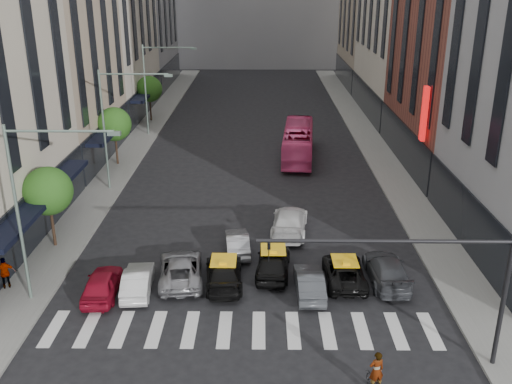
{
  "coord_description": "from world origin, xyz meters",
  "views": [
    {
      "loc": [
        0.7,
        -21.04,
        15.46
      ],
      "look_at": [
        0.39,
        9.06,
        4.0
      ],
      "focal_mm": 40.0,
      "sensor_mm": 36.0,
      "label": 1
    }
  ],
  "objects_px": {
    "streetlamp_near": "(34,192)",
    "streetlamp_mid": "(116,114)",
    "taxi_center": "(273,262)",
    "pedestrian_far": "(5,273)",
    "streetlamp_far": "(154,78)",
    "car_white_front": "(138,280)",
    "car_red": "(102,284)",
    "taxi_left": "(224,272)",
    "bus": "(298,142)"
  },
  "relations": [
    {
      "from": "car_white_front",
      "to": "bus",
      "type": "distance_m",
      "value": 25.4
    },
    {
      "from": "streetlamp_near",
      "to": "streetlamp_mid",
      "type": "xyz_separation_m",
      "value": [
        0.0,
        16.0,
        0.0
      ]
    },
    {
      "from": "car_white_front",
      "to": "taxi_center",
      "type": "height_order",
      "value": "taxi_center"
    },
    {
      "from": "car_red",
      "to": "taxi_center",
      "type": "relative_size",
      "value": 0.91
    },
    {
      "from": "car_red",
      "to": "taxi_left",
      "type": "distance_m",
      "value": 6.3
    },
    {
      "from": "streetlamp_far",
      "to": "car_red",
      "type": "bearing_deg",
      "value": -85.3
    },
    {
      "from": "taxi_left",
      "to": "bus",
      "type": "bearing_deg",
      "value": -107.05
    },
    {
      "from": "pedestrian_far",
      "to": "taxi_center",
      "type": "bearing_deg",
      "value": 161.03
    },
    {
      "from": "streetlamp_near",
      "to": "bus",
      "type": "bearing_deg",
      "value": 60.04
    },
    {
      "from": "car_red",
      "to": "bus",
      "type": "relative_size",
      "value": 0.38
    },
    {
      "from": "taxi_left",
      "to": "car_red",
      "type": "bearing_deg",
      "value": 7.73
    },
    {
      "from": "car_red",
      "to": "car_white_front",
      "type": "height_order",
      "value": "car_red"
    },
    {
      "from": "bus",
      "to": "pedestrian_far",
      "type": "height_order",
      "value": "bus"
    },
    {
      "from": "streetlamp_near",
      "to": "car_white_front",
      "type": "distance_m",
      "value": 6.87
    },
    {
      "from": "pedestrian_far",
      "to": "streetlamp_near",
      "type": "bearing_deg",
      "value": 132.8
    },
    {
      "from": "car_white_front",
      "to": "streetlamp_far",
      "type": "bearing_deg",
      "value": -86.62
    },
    {
      "from": "bus",
      "to": "car_red",
      "type": "bearing_deg",
      "value": 69.27
    },
    {
      "from": "car_white_front",
      "to": "pedestrian_far",
      "type": "relative_size",
      "value": 2.29
    },
    {
      "from": "car_red",
      "to": "bus",
      "type": "bearing_deg",
      "value": -118.1
    },
    {
      "from": "streetlamp_near",
      "to": "streetlamp_mid",
      "type": "distance_m",
      "value": 16.0
    },
    {
      "from": "streetlamp_mid",
      "to": "bus",
      "type": "bearing_deg",
      "value": 30.72
    },
    {
      "from": "streetlamp_near",
      "to": "car_white_front",
      "type": "xyz_separation_m",
      "value": [
        4.34,
        0.88,
        -5.25
      ]
    },
    {
      "from": "taxi_left",
      "to": "pedestrian_far",
      "type": "distance_m",
      "value": 11.35
    },
    {
      "from": "streetlamp_far",
      "to": "taxi_center",
      "type": "bearing_deg",
      "value": -68.65
    },
    {
      "from": "streetlamp_mid",
      "to": "taxi_center",
      "type": "relative_size",
      "value": 2.04
    },
    {
      "from": "streetlamp_far",
      "to": "taxi_left",
      "type": "relative_size",
      "value": 1.9
    },
    {
      "from": "streetlamp_near",
      "to": "pedestrian_far",
      "type": "height_order",
      "value": "streetlamp_near"
    },
    {
      "from": "streetlamp_mid",
      "to": "taxi_center",
      "type": "xyz_separation_m",
      "value": [
        11.4,
        -13.17,
        -5.15
      ]
    },
    {
      "from": "streetlamp_mid",
      "to": "streetlamp_far",
      "type": "distance_m",
      "value": 16.0
    },
    {
      "from": "streetlamp_far",
      "to": "bus",
      "type": "xyz_separation_m",
      "value": [
        14.03,
        -7.66,
        -4.42
      ]
    },
    {
      "from": "taxi_left",
      "to": "pedestrian_far",
      "type": "height_order",
      "value": "pedestrian_far"
    },
    {
      "from": "streetlamp_mid",
      "to": "car_white_front",
      "type": "bearing_deg",
      "value": -73.99
    },
    {
      "from": "car_white_front",
      "to": "taxi_left",
      "type": "relative_size",
      "value": 0.83
    },
    {
      "from": "streetlamp_mid",
      "to": "car_red",
      "type": "relative_size",
      "value": 2.23
    },
    {
      "from": "streetlamp_near",
      "to": "bus",
      "type": "height_order",
      "value": "streetlamp_near"
    },
    {
      "from": "car_white_front",
      "to": "taxi_center",
      "type": "xyz_separation_m",
      "value": [
        7.06,
        1.96,
        0.1
      ]
    },
    {
      "from": "streetlamp_far",
      "to": "car_white_front",
      "type": "bearing_deg",
      "value": -82.06
    },
    {
      "from": "streetlamp_mid",
      "to": "car_white_front",
      "type": "distance_m",
      "value": 16.59
    },
    {
      "from": "streetlamp_near",
      "to": "pedestrian_far",
      "type": "distance_m",
      "value": 5.6
    },
    {
      "from": "streetlamp_near",
      "to": "streetlamp_mid",
      "type": "height_order",
      "value": "same"
    },
    {
      "from": "streetlamp_far",
      "to": "pedestrian_far",
      "type": "xyz_separation_m",
      "value": [
        -2.56,
        -31.04,
        -4.89
      ]
    },
    {
      "from": "bus",
      "to": "streetlamp_mid",
      "type": "bearing_deg",
      "value": 35.6
    },
    {
      "from": "streetlamp_far",
      "to": "car_red",
      "type": "relative_size",
      "value": 2.23
    },
    {
      "from": "car_white_front",
      "to": "taxi_center",
      "type": "bearing_deg",
      "value": -169.08
    },
    {
      "from": "taxi_center",
      "to": "pedestrian_far",
      "type": "xyz_separation_m",
      "value": [
        -13.96,
        -1.87,
        0.26
      ]
    },
    {
      "from": "car_red",
      "to": "pedestrian_far",
      "type": "relative_size",
      "value": 2.34
    },
    {
      "from": "streetlamp_near",
      "to": "taxi_left",
      "type": "xyz_separation_m",
      "value": [
        8.76,
        1.74,
        -5.22
      ]
    },
    {
      "from": "streetlamp_far",
      "to": "taxi_left",
      "type": "height_order",
      "value": "streetlamp_far"
    },
    {
      "from": "pedestrian_far",
      "to": "streetlamp_mid",
      "type": "bearing_deg",
      "value": -126.26
    },
    {
      "from": "streetlamp_near",
      "to": "car_white_front",
      "type": "relative_size",
      "value": 2.28
    }
  ]
}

